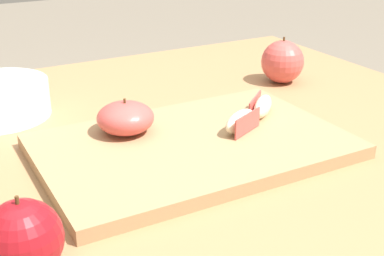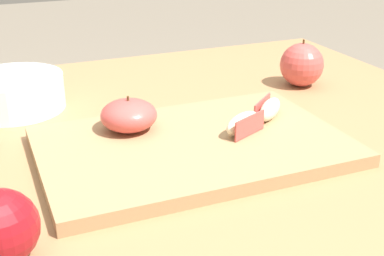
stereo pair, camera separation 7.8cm
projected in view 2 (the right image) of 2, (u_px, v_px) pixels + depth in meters
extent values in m
cube|color=#9E754C|center=(170.00, 137.00, 0.89)|extent=(1.13, 0.91, 0.03)
cube|color=#9E754C|center=(285.00, 180.00, 1.55)|extent=(0.06, 0.06, 0.75)
cube|color=#A37F56|center=(192.00, 146.00, 0.79)|extent=(0.45, 0.30, 0.02)
ellipsoid|color=#D14C47|center=(129.00, 115.00, 0.82)|extent=(0.09, 0.09, 0.05)
cylinder|color=#4C3319|center=(128.00, 99.00, 0.81)|extent=(0.00, 0.00, 0.01)
ellipsoid|color=beige|center=(270.00, 109.00, 0.86)|extent=(0.07, 0.07, 0.03)
cube|color=#D14C47|center=(262.00, 108.00, 0.87)|extent=(0.06, 0.05, 0.03)
ellipsoid|color=beige|center=(243.00, 123.00, 0.81)|extent=(0.08, 0.05, 0.03)
cube|color=#D14C47|center=(250.00, 125.00, 0.80)|extent=(0.07, 0.03, 0.03)
sphere|color=#D14C47|center=(302.00, 65.00, 1.07)|extent=(0.09, 0.09, 0.09)
cylinder|color=#4C3319|center=(304.00, 43.00, 1.05)|extent=(0.00, 0.00, 0.01)
sphere|color=maroon|center=(0.00, 228.00, 0.54)|extent=(0.08, 0.08, 0.08)
cylinder|color=white|center=(14.00, 93.00, 0.95)|extent=(0.18, 0.18, 0.06)
cylinder|color=white|center=(13.00, 90.00, 0.95)|extent=(0.15, 0.15, 0.05)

